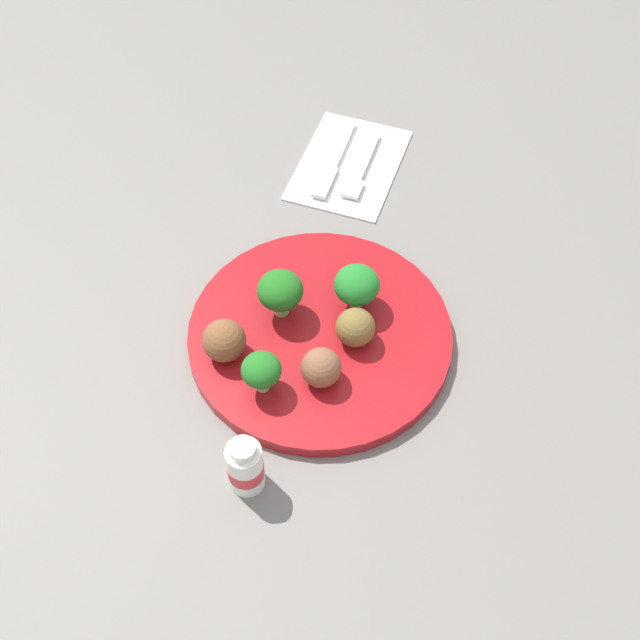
{
  "coord_description": "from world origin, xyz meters",
  "views": [
    {
      "loc": [
        0.49,
        0.13,
        0.73
      ],
      "look_at": [
        0.0,
        0.0,
        0.04
      ],
      "focal_mm": 46.65,
      "sensor_mm": 36.0,
      "label": 1
    }
  ],
  "objects": [
    {
      "name": "meatball_center",
      "position": [
        0.06,
        0.02,
        0.04
      ],
      "size": [
        0.04,
        0.04,
        0.04
      ],
      "primitive_type": "sphere",
      "color": "brown",
      "rests_on": "plate"
    },
    {
      "name": "plate",
      "position": [
        0.0,
        0.0,
        0.01
      ],
      "size": [
        0.28,
        0.28,
        0.02
      ],
      "primitive_type": "cylinder",
      "color": "maroon",
      "rests_on": "ground_plane"
    },
    {
      "name": "fork",
      "position": [
        -0.26,
        -0.02,
        0.01
      ],
      "size": [
        0.12,
        0.02,
        0.01
      ],
      "color": "silver",
      "rests_on": "napkin"
    },
    {
      "name": "meatball_front_left",
      "position": [
        0.0,
        0.04,
        0.04
      ],
      "size": [
        0.04,
        0.04,
        0.04
      ],
      "primitive_type": "sphere",
      "color": "brown",
      "rests_on": "plate"
    },
    {
      "name": "broccoli_floret_near_rim",
      "position": [
        -0.05,
        0.03,
        0.05
      ],
      "size": [
        0.05,
        0.05,
        0.05
      ],
      "color": "#A6CF66",
      "rests_on": "plate"
    },
    {
      "name": "meatball_near_rim",
      "position": [
        0.05,
        -0.09,
        0.04
      ],
      "size": [
        0.04,
        0.04,
        0.04
      ],
      "primitive_type": "sphere",
      "color": "brown",
      "rests_on": "plate"
    },
    {
      "name": "knife",
      "position": [
        -0.26,
        -0.05,
        0.01
      ],
      "size": [
        0.15,
        0.02,
        0.01
      ],
      "color": "white",
      "rests_on": "napkin"
    },
    {
      "name": "broccoli_floret_mid_left",
      "position": [
        -0.01,
        -0.05,
        0.05
      ],
      "size": [
        0.05,
        0.05,
        0.06
      ],
      "color": "#8EB969",
      "rests_on": "plate"
    },
    {
      "name": "ground_plane",
      "position": [
        0.0,
        0.0,
        0.0
      ],
      "size": [
        4.0,
        4.0,
        0.0
      ],
      "primitive_type": "plane",
      "color": "slate"
    },
    {
      "name": "napkin",
      "position": [
        -0.27,
        -0.04,
        0.0
      ],
      "size": [
        0.18,
        0.13,
        0.01
      ],
      "primitive_type": "cube",
      "rotation": [
        0.0,
        0.0,
        -0.07
      ],
      "color": "white",
      "rests_on": "ground_plane"
    },
    {
      "name": "broccoli_floret_front_left",
      "position": [
        0.08,
        -0.04,
        0.05
      ],
      "size": [
        0.04,
        0.04,
        0.05
      ],
      "color": "#8FC472",
      "rests_on": "plate"
    },
    {
      "name": "yogurt_bottle",
      "position": [
        0.18,
        -0.02,
        0.03
      ],
      "size": [
        0.03,
        0.03,
        0.07
      ],
      "color": "white",
      "rests_on": "ground_plane"
    }
  ]
}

